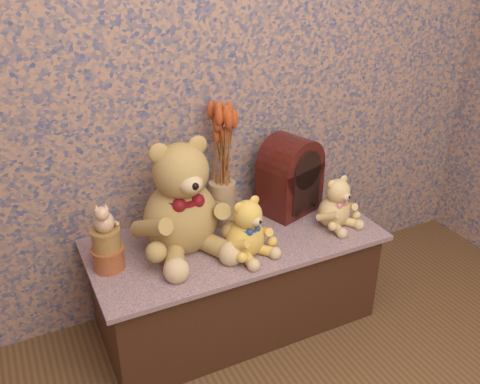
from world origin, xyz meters
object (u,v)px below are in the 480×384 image
(teddy_medium, at_px, (246,224))
(cathedral_radio, at_px, (290,174))
(teddy_large, at_px, (180,190))
(teddy_small, at_px, (335,199))
(biscuit_tin_lower, at_px, (109,258))
(cat_figurine, at_px, (103,215))
(ceramic_vase, at_px, (222,202))

(teddy_medium, height_order, cathedral_radio, cathedral_radio)
(teddy_large, relative_size, cathedral_radio, 1.40)
(teddy_small, bearing_deg, teddy_large, 155.82)
(biscuit_tin_lower, xyz_separation_m, cat_figurine, (0.00, 0.00, 0.19))
(teddy_medium, relative_size, teddy_small, 1.08)
(cathedral_radio, xyz_separation_m, ceramic_vase, (-0.32, 0.03, -0.08))
(teddy_small, xyz_separation_m, biscuit_tin_lower, (-0.97, 0.10, -0.08))
(teddy_medium, bearing_deg, teddy_large, 124.47)
(teddy_large, distance_m, cathedral_radio, 0.56)
(teddy_medium, distance_m, ceramic_vase, 0.27)
(biscuit_tin_lower, bearing_deg, ceramic_vase, 13.64)
(teddy_medium, distance_m, biscuit_tin_lower, 0.54)
(teddy_medium, distance_m, cat_figurine, 0.55)
(biscuit_tin_lower, bearing_deg, teddy_large, 5.22)
(teddy_small, distance_m, ceramic_vase, 0.49)
(teddy_small, bearing_deg, ceramic_vase, 138.60)
(teddy_medium, relative_size, biscuit_tin_lower, 2.20)
(teddy_large, relative_size, biscuit_tin_lower, 4.21)
(ceramic_vase, height_order, biscuit_tin_lower, ceramic_vase)
(cathedral_radio, height_order, cat_figurine, cathedral_radio)
(teddy_large, relative_size, teddy_medium, 1.91)
(teddy_small, relative_size, cat_figurine, 1.93)
(teddy_medium, xyz_separation_m, teddy_small, (0.45, 0.03, -0.01))
(teddy_small, bearing_deg, biscuit_tin_lower, 161.00)
(teddy_large, distance_m, cat_figurine, 0.31)
(cathedral_radio, distance_m, cat_figurine, 0.87)
(teddy_medium, height_order, cat_figurine, cat_figurine)
(teddy_medium, bearing_deg, cat_figurine, 148.06)
(cathedral_radio, relative_size, biscuit_tin_lower, 3.00)
(cathedral_radio, relative_size, ceramic_vase, 1.85)
(ceramic_vase, bearing_deg, teddy_medium, -94.49)
(ceramic_vase, relative_size, cat_figurine, 1.54)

